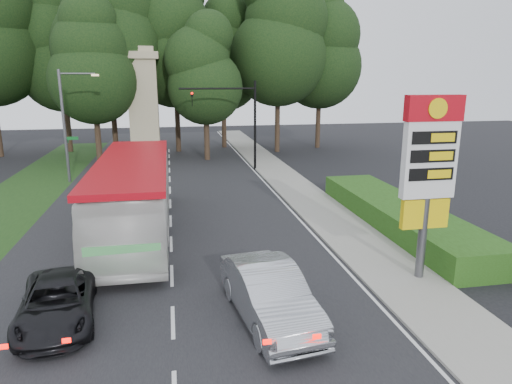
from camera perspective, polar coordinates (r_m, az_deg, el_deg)
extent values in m
plane|color=black|center=(14.57, -10.32, -16.74)|extent=(120.00, 120.00, 0.00)
cube|color=black|center=(25.64, -10.64, -2.95)|extent=(14.00, 80.00, 0.02)
cube|color=gray|center=(26.94, 7.73, -1.88)|extent=(3.00, 80.00, 0.12)
cube|color=#193814|center=(32.89, -27.49, -0.55)|extent=(5.00, 50.00, 0.02)
cube|color=#224512|center=(24.43, 17.44, -2.78)|extent=(3.00, 14.00, 1.20)
cylinder|color=#59595E|center=(18.08, 20.05, -5.56)|extent=(0.32, 0.32, 3.20)
cube|color=yellow|center=(17.78, 20.32, -2.52)|extent=(1.80, 0.25, 1.10)
cube|color=silver|center=(17.35, 20.87, 3.83)|extent=(2.00, 0.35, 2.80)
cube|color=#A90914|center=(17.15, 21.40, 9.75)|extent=(2.10, 0.40, 0.90)
cylinder|color=yellow|center=(16.96, 21.80, 9.68)|extent=(0.70, 0.05, 0.70)
cube|color=black|center=(17.08, 21.44, 6.35)|extent=(1.70, 0.04, 0.45)
cube|color=black|center=(17.17, 21.24, 4.21)|extent=(1.70, 0.04, 0.45)
cube|color=black|center=(17.28, 21.05, 2.08)|extent=(1.70, 0.04, 0.45)
cylinder|color=black|center=(37.37, -0.12, 8.23)|extent=(0.20, 0.20, 7.20)
cylinder|color=black|center=(36.76, -4.84, 12.77)|extent=(6.00, 0.14, 0.14)
imported|color=black|center=(36.61, -8.02, 12.29)|extent=(0.18, 0.22, 1.10)
sphere|color=#FF0C05|center=(36.46, -8.00, 12.12)|extent=(0.18, 0.18, 0.18)
cylinder|color=#59595E|center=(35.49, -22.84, 7.47)|extent=(0.20, 0.20, 8.00)
cylinder|color=#59595E|center=(35.10, -21.46, 13.61)|extent=(2.40, 0.12, 0.12)
cube|color=#FFE599|center=(34.90, -19.46, 13.62)|extent=(0.50, 0.22, 0.14)
cube|color=#0C591E|center=(35.48, -22.01, 6.25)|extent=(0.85, 0.04, 0.22)
cube|color=#0C591E|center=(36.05, -22.54, 5.82)|extent=(0.04, 0.85, 0.22)
cube|color=tan|center=(42.70, -13.80, 9.77)|extent=(2.50, 2.50, 9.00)
cube|color=tan|center=(42.64, -14.19, 16.21)|extent=(3.00, 3.00, 0.60)
cube|color=tan|center=(42.67, -14.23, 16.88)|extent=(2.20, 2.20, 0.50)
cylinder|color=#2D2116|center=(50.80, -22.42, 7.71)|extent=(0.50, 0.50, 5.40)
sphere|color=black|center=(50.59, -23.02, 13.95)|extent=(8.40, 8.40, 8.40)
sphere|color=black|center=(50.73, -23.36, 17.33)|extent=(7.20, 7.20, 7.20)
sphere|color=black|center=(50.98, -23.65, 20.17)|extent=(5.40, 5.40, 5.40)
cylinder|color=#2D2116|center=(46.03, -17.29, 8.25)|extent=(0.50, 0.50, 6.48)
sphere|color=black|center=(45.91, -17.92, 16.54)|extent=(10.08, 10.08, 10.08)
sphere|color=black|center=(46.24, -18.28, 20.98)|extent=(8.64, 8.64, 8.64)
cylinder|color=#2D2116|center=(47.76, -9.77, 8.54)|extent=(0.50, 0.50, 5.94)
sphere|color=black|center=(47.58, -10.09, 15.88)|extent=(9.24, 9.24, 9.24)
sphere|color=black|center=(47.81, -10.27, 19.83)|extent=(7.92, 7.92, 7.92)
cylinder|color=#2D2116|center=(50.12, -4.02, 8.55)|extent=(0.50, 0.50, 5.22)
sphere|color=black|center=(49.89, -4.13, 14.69)|extent=(8.12, 8.12, 8.12)
sphere|color=black|center=(50.01, -4.19, 18.02)|extent=(6.96, 6.96, 6.96)
sphere|color=black|center=(50.24, -4.25, 20.82)|extent=(5.22, 5.22, 5.22)
cylinder|color=#2D2116|center=(47.02, 2.69, 8.75)|extent=(0.50, 0.50, 6.12)
sphere|color=black|center=(46.86, 2.78, 16.44)|extent=(9.52, 9.52, 9.52)
sphere|color=black|center=(47.12, 2.83, 20.57)|extent=(8.16, 8.16, 8.16)
cylinder|color=#2D2116|center=(50.32, 7.77, 8.68)|extent=(0.50, 0.50, 5.58)
sphere|color=black|center=(50.12, 7.99, 15.22)|extent=(8.68, 8.68, 8.68)
sphere|color=black|center=(50.29, 8.11, 18.75)|extent=(7.44, 7.44, 7.44)
sphere|color=black|center=(50.58, 8.22, 21.73)|extent=(5.58, 5.58, 5.58)
cylinder|color=#2D2116|center=(42.31, -19.14, 6.42)|extent=(0.50, 0.50, 4.68)
sphere|color=black|center=(42.00, -19.67, 12.93)|extent=(7.28, 7.28, 7.28)
sphere|color=black|center=(42.07, -19.97, 16.46)|extent=(6.24, 6.24, 6.24)
sphere|color=black|center=(42.25, -20.24, 19.45)|extent=(4.68, 4.68, 4.68)
cylinder|color=#2D2116|center=(42.50, -6.18, 6.90)|extent=(0.50, 0.50, 4.32)
sphere|color=black|center=(42.19, -6.34, 12.89)|extent=(6.72, 6.72, 6.72)
sphere|color=black|center=(42.21, -6.43, 16.15)|extent=(5.76, 5.76, 5.76)
sphere|color=black|center=(42.33, -6.51, 18.91)|extent=(4.32, 4.32, 4.32)
imported|color=white|center=(22.60, -14.94, -0.68)|extent=(3.16, 13.23, 3.68)
imported|color=#B6B8BE|center=(14.54, 1.67, -12.60)|extent=(2.56, 5.55, 1.76)
imported|color=black|center=(15.79, -23.61, -12.51)|extent=(2.72, 4.95, 1.31)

